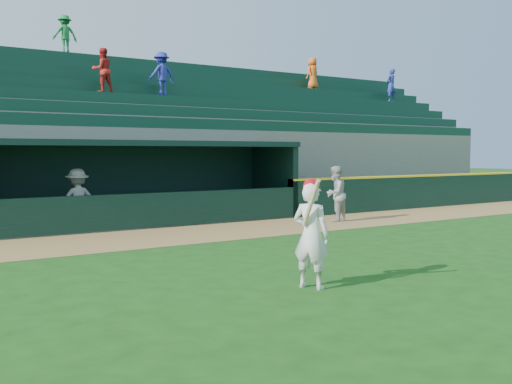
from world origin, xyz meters
The scene contains 9 objects.
ground centered at (0.00, 0.00, 0.00)m, with size 120.00×120.00×0.00m, color #164310.
warning_track centered at (0.00, 4.90, 0.01)m, with size 40.00×3.00×0.01m, color olive.
field_wall_right centered at (12.25, 6.55, 0.60)m, with size 15.50×0.30×1.20m, color black.
wall_stripe_right centered at (12.25, 6.55, 1.23)m, with size 15.50×0.32×0.06m, color yellow.
dugout_player_front centered at (5.04, 4.98, 0.85)m, with size 0.83×0.65×1.71m, color #A1A19C.
dugout_player_inside centered at (-2.19, 7.10, 0.84)m, with size 1.09×0.63×1.69m, color gray.
dugout centered at (0.00, 8.00, 1.36)m, with size 9.40×2.80×2.46m.
stands centered at (-0.04, 12.57, 2.40)m, with size 34.50×6.25×7.56m.
batter_at_plate centered at (-0.91, -1.42, 0.87)m, with size 0.62×0.84×1.74m.
Camera 1 is at (-6.38, -8.37, 2.13)m, focal length 40.00 mm.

